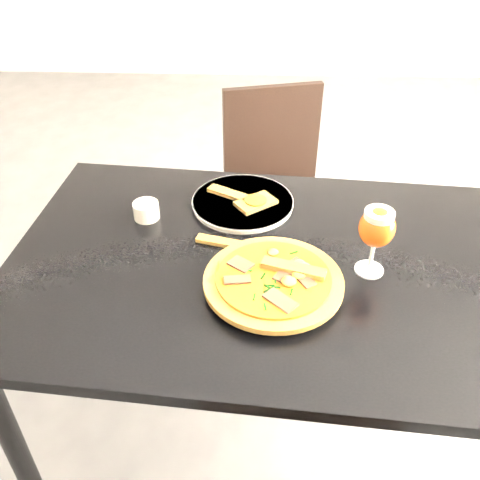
{
  "coord_description": "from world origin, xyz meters",
  "views": [
    {
      "loc": [
        -0.28,
        -1.23,
        1.55
      ],
      "look_at": [
        -0.32,
        -0.28,
        0.83
      ],
      "focal_mm": 40.0,
      "sensor_mm": 36.0,
      "label": 1
    }
  ],
  "objects_px": {
    "chair_far": "(277,192)",
    "beer_glass": "(377,228)",
    "dining_table": "(261,289)",
    "pizza": "(274,280)"
  },
  "relations": [
    {
      "from": "dining_table",
      "to": "chair_far",
      "type": "bearing_deg",
      "value": 90.18
    },
    {
      "from": "chair_far",
      "to": "beer_glass",
      "type": "xyz_separation_m",
      "value": [
        0.18,
        -0.79,
        0.41
      ]
    },
    {
      "from": "chair_far",
      "to": "beer_glass",
      "type": "distance_m",
      "value": 0.91
    },
    {
      "from": "dining_table",
      "to": "pizza",
      "type": "bearing_deg",
      "value": -69.18
    },
    {
      "from": "pizza",
      "to": "beer_glass",
      "type": "xyz_separation_m",
      "value": [
        0.22,
        0.07,
        0.1
      ]
    },
    {
      "from": "dining_table",
      "to": "beer_glass",
      "type": "bearing_deg",
      "value": -1.0
    },
    {
      "from": "chair_far",
      "to": "pizza",
      "type": "relative_size",
      "value": 2.72
    },
    {
      "from": "dining_table",
      "to": "beer_glass",
      "type": "relative_size",
      "value": 7.54
    },
    {
      "from": "dining_table",
      "to": "chair_far",
      "type": "height_order",
      "value": "chair_far"
    },
    {
      "from": "dining_table",
      "to": "beer_glass",
      "type": "distance_m",
      "value": 0.33
    }
  ]
}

